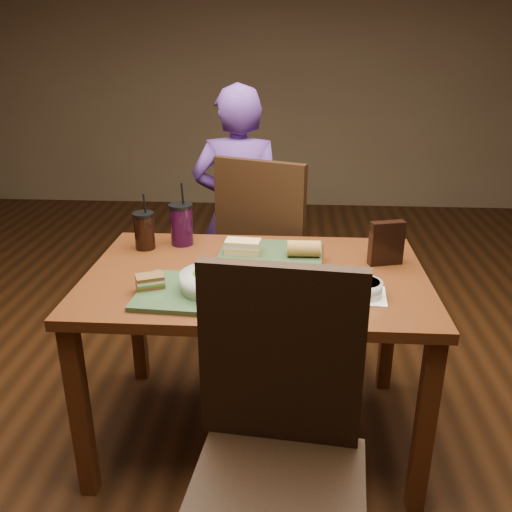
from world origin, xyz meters
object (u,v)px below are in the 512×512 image
at_px(sandwich_near, 150,281).
at_px(chair_near, 278,440).
at_px(salad_bowl, 211,280).
at_px(chip_bag, 386,243).
at_px(baguette_far, 304,249).
at_px(cup_berry, 182,224).
at_px(tray_far, 270,255).
at_px(chair_far, 261,247).
at_px(tray_near, 199,293).
at_px(sandwich_far, 243,247).
at_px(baguette_near, 233,304).
at_px(diner, 239,214).
at_px(soup_bowl, 363,288).
at_px(dining_table, 256,294).

bearing_deg(sandwich_near, chair_near, -49.04).
relative_size(salad_bowl, chip_bag, 1.21).
bearing_deg(baguette_far, salad_bowl, -134.45).
bearing_deg(chip_bag, baguette_far, 162.14).
bearing_deg(cup_berry, tray_far, -17.76).
relative_size(chair_far, tray_near, 2.54).
distance_m(sandwich_near, cup_berry, 0.49).
bearing_deg(tray_far, chair_far, 97.76).
height_order(chair_near, sandwich_near, chair_near).
bearing_deg(salad_bowl, cup_berry, 111.86).
relative_size(sandwich_far, cup_berry, 0.53).
bearing_deg(baguette_far, baguette_near, -115.35).
xyz_separation_m(chair_near, sandwich_near, (-0.47, 0.54, 0.21)).
bearing_deg(sandwich_far, sandwich_near, -130.63).
bearing_deg(chair_near, cup_berry, 113.69).
bearing_deg(baguette_far, sandwich_near, -148.78).
height_order(sandwich_near, baguette_near, baguette_near).
relative_size(diner, soup_bowl, 8.05).
height_order(sandwich_near, sandwich_far, sandwich_far).
distance_m(sandwich_near, sandwich_far, 0.46).
bearing_deg(chair_far, baguette_far, -69.44).
xyz_separation_m(dining_table, chair_far, (-0.02, 0.69, -0.07)).
bearing_deg(chip_bag, chair_far, 118.26).
bearing_deg(dining_table, baguette_far, 37.50).
bearing_deg(sandwich_near, baguette_near, -27.80).
bearing_deg(tray_near, soup_bowl, 3.19).
xyz_separation_m(sandwich_far, baguette_far, (0.25, -0.02, 0.00)).
bearing_deg(tray_near, dining_table, 47.78).
bearing_deg(salad_bowl, tray_far, 61.92).
height_order(tray_near, baguette_near, baguette_near).
bearing_deg(tray_far, diner, 105.02).
bearing_deg(chip_bag, sandwich_far, 161.69).
bearing_deg(chair_far, dining_table, -88.16).
bearing_deg(dining_table, chair_near, -81.58).
xyz_separation_m(dining_table, chip_bag, (0.51, 0.12, 0.18)).
height_order(dining_table, chair_far, chair_far).
relative_size(dining_table, tray_near, 3.10).
bearing_deg(soup_bowl, salad_bowl, -177.76).
distance_m(tray_far, chip_bag, 0.47).
relative_size(chair_near, diner, 0.76).
bearing_deg(tray_far, baguette_far, -12.11).
height_order(dining_table, salad_bowl, salad_bowl).
height_order(baguette_far, cup_berry, cup_berry).
bearing_deg(sandwich_far, soup_bowl, -36.43).
height_order(sandwich_near, chip_bag, chip_bag).
bearing_deg(soup_bowl, baguette_far, 122.82).
bearing_deg(tray_near, sandwich_near, 174.87).
height_order(tray_near, salad_bowl, salad_bowl).
xyz_separation_m(diner, tray_near, (-0.03, -1.14, 0.07)).
bearing_deg(sandwich_far, dining_table, -67.99).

